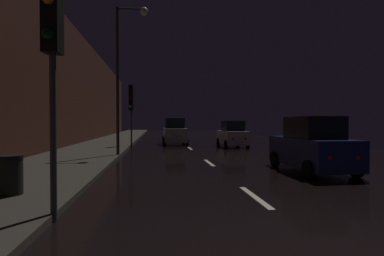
{
  "coord_description": "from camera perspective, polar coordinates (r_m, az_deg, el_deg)",
  "views": [
    {
      "loc": [
        -2.45,
        -4.08,
        1.85
      ],
      "look_at": [
        0.68,
        21.33,
        1.39
      ],
      "focal_mm": 27.79,
      "sensor_mm": 36.0,
      "label": 1
    }
  ],
  "objects": [
    {
      "name": "ground",
      "position": [
        28.75,
        -2.13,
        -2.67
      ],
      "size": [
        25.47,
        84.0,
        0.02
      ],
      "primitive_type": "cube",
      "color": "black"
    },
    {
      "name": "sidewalk_left",
      "position": [
        28.93,
        -15.15,
        -2.52
      ],
      "size": [
        4.4,
        84.0,
        0.15
      ],
      "primitive_type": "cube",
      "color": "#38332B",
      "rests_on": "ground"
    },
    {
      "name": "building_facade_left",
      "position": [
        26.12,
        -22.0,
        7.23
      ],
      "size": [
        0.8,
        63.0,
        9.4
      ],
      "primitive_type": "cube",
      "color": "#472319",
      "rests_on": "ground"
    },
    {
      "name": "lane_centerline",
      "position": [
        14.17,
        2.99,
        -6.44
      ],
      "size": [
        0.16,
        16.16,
        0.01
      ],
      "color": "beige",
      "rests_on": "ground"
    },
    {
      "name": "traffic_light_near_left",
      "position": [
        6.34,
        -25.3,
        17.59
      ],
      "size": [
        0.33,
        0.47,
        5.03
      ],
      "rotation": [
        0.0,
        0.0,
        -1.63
      ],
      "color": "#38383A",
      "rests_on": "ground"
    },
    {
      "name": "traffic_light_far_left",
      "position": [
        22.65,
        -11.59,
        4.85
      ],
      "size": [
        0.37,
        0.48,
        4.66
      ],
      "rotation": [
        0.0,
        0.0,
        -1.78
      ],
      "color": "#38383A",
      "rests_on": "ground"
    },
    {
      "name": "streetlamp_overhead",
      "position": [
        16.58,
        -12.6,
        12.79
      ],
      "size": [
        1.7,
        0.44,
        8.02
      ],
      "color": "#2D2D30",
      "rests_on": "ground"
    },
    {
      "name": "trash_bin_curbside",
      "position": [
        8.27,
        -31.44,
        -7.68
      ],
      "size": [
        0.55,
        0.55,
        0.93
      ],
      "color": "black",
      "rests_on": "sidewalk_left"
    },
    {
      "name": "car_approaching_headlights",
      "position": [
        25.66,
        -3.35,
        -0.82
      ],
      "size": [
        2.04,
        4.42,
        2.23
      ],
      "rotation": [
        0.0,
        0.0,
        -1.57
      ],
      "color": "#A5A8AD",
      "rests_on": "ground"
    },
    {
      "name": "car_parked_right_near",
      "position": [
        12.16,
        21.96,
        -3.29
      ],
      "size": [
        1.9,
        4.12,
        2.08
      ],
      "rotation": [
        0.0,
        0.0,
        1.57
      ],
      "color": "#141E51",
      "rests_on": "ground"
    },
    {
      "name": "car_parked_right_far",
      "position": [
        23.08,
        7.75,
        -1.32
      ],
      "size": [
        1.82,
        3.94,
        1.98
      ],
      "rotation": [
        0.0,
        0.0,
        1.57
      ],
      "color": "silver",
      "rests_on": "ground"
    }
  ]
}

